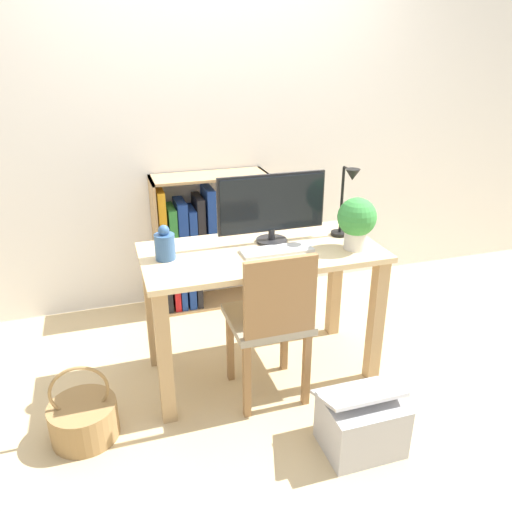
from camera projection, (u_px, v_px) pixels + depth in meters
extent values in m
plane|color=#CCB284|center=(261.00, 369.00, 2.96)|extent=(10.00, 10.00, 0.00)
cube|color=white|center=(212.00, 120.00, 3.40)|extent=(8.00, 0.05, 2.60)
cube|color=#D8BC8C|center=(262.00, 252.00, 2.66)|extent=(1.27, 0.62, 0.03)
cube|color=tan|center=(164.00, 358.00, 2.42)|extent=(0.07, 0.07, 0.74)
cube|color=tan|center=(376.00, 321.00, 2.75)|extent=(0.07, 0.07, 0.74)
cube|color=tan|center=(152.00, 309.00, 2.88)|extent=(0.07, 0.07, 0.74)
cube|color=tan|center=(335.00, 282.00, 3.20)|extent=(0.07, 0.07, 0.74)
cylinder|color=#232326|center=(272.00, 240.00, 2.76)|extent=(0.17, 0.17, 0.02)
cylinder|color=#232326|center=(272.00, 234.00, 2.75)|extent=(0.04, 0.04, 0.06)
cube|color=#232326|center=(272.00, 203.00, 2.68)|extent=(0.60, 0.02, 0.32)
cube|color=black|center=(272.00, 203.00, 2.68)|extent=(0.58, 0.03, 0.29)
cube|color=silver|center=(277.00, 250.00, 2.63)|extent=(0.38, 0.13, 0.02)
cylinder|color=#33598C|center=(165.00, 247.00, 2.52)|extent=(0.10, 0.10, 0.13)
sphere|color=#33598C|center=(164.00, 231.00, 2.48)|extent=(0.06, 0.06, 0.06)
cylinder|color=black|center=(339.00, 233.00, 2.86)|extent=(0.10, 0.10, 0.02)
cylinder|color=black|center=(342.00, 200.00, 2.78)|extent=(0.02, 0.02, 0.38)
cylinder|color=black|center=(348.00, 169.00, 2.66)|extent=(0.01, 0.10, 0.01)
cone|color=black|center=(353.00, 175.00, 2.63)|extent=(0.08, 0.08, 0.06)
cylinder|color=silver|center=(355.00, 240.00, 2.66)|extent=(0.12, 0.12, 0.09)
sphere|color=#388C3D|center=(357.00, 217.00, 2.61)|extent=(0.21, 0.21, 0.21)
cube|color=#9E937F|center=(267.00, 319.00, 2.60)|extent=(0.40, 0.40, 0.04)
cube|color=olive|center=(280.00, 297.00, 2.35)|extent=(0.36, 0.03, 0.40)
cube|color=olive|center=(247.00, 380.00, 2.51)|extent=(0.04, 0.04, 0.44)
cube|color=olive|center=(306.00, 369.00, 2.60)|extent=(0.04, 0.04, 0.44)
cube|color=olive|center=(230.00, 346.00, 2.79)|extent=(0.04, 0.04, 0.44)
cube|color=olive|center=(284.00, 337.00, 2.88)|extent=(0.04, 0.04, 0.44)
cube|color=tan|center=(157.00, 248.00, 3.44)|extent=(0.02, 0.28, 0.96)
cube|color=tan|center=(264.00, 235.00, 3.66)|extent=(0.02, 0.28, 0.96)
cube|color=tan|center=(214.00, 300.00, 3.74)|extent=(0.80, 0.28, 0.02)
cube|color=tan|center=(209.00, 176.00, 3.36)|extent=(0.80, 0.28, 0.02)
cube|color=tan|center=(212.00, 241.00, 3.55)|extent=(0.76, 0.28, 0.02)
cube|color=black|center=(167.00, 289.00, 3.58)|extent=(0.05, 0.24, 0.27)
cube|color=red|center=(175.00, 281.00, 3.58)|extent=(0.04, 0.24, 0.39)
cube|color=navy|center=(182.00, 286.00, 3.61)|extent=(0.04, 0.24, 0.29)
cube|color=navy|center=(190.00, 284.00, 3.62)|extent=(0.05, 0.24, 0.31)
cube|color=black|center=(197.00, 280.00, 3.63)|extent=(0.04, 0.24, 0.35)
cube|color=orange|center=(161.00, 218.00, 3.37)|extent=(0.05, 0.24, 0.40)
cube|color=#2D7F38|center=(171.00, 226.00, 3.41)|extent=(0.05, 0.24, 0.28)
cube|color=navy|center=(181.00, 222.00, 3.43)|extent=(0.07, 0.24, 0.31)
cube|color=navy|center=(191.00, 225.00, 3.46)|extent=(0.05, 0.24, 0.26)
cube|color=black|center=(199.00, 219.00, 3.46)|extent=(0.05, 0.24, 0.33)
cube|color=navy|center=(209.00, 214.00, 3.47)|extent=(0.06, 0.24, 0.39)
cylinder|color=#997547|center=(84.00, 420.00, 2.42)|extent=(0.32, 0.32, 0.19)
torus|color=#997547|center=(79.00, 391.00, 2.35)|extent=(0.28, 0.02, 0.28)
cube|color=#B2B2B7|center=(361.00, 424.00, 2.34)|extent=(0.36, 0.28, 0.26)
cube|color=#B2B2B7|center=(358.00, 393.00, 2.33)|extent=(0.37, 0.27, 0.11)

